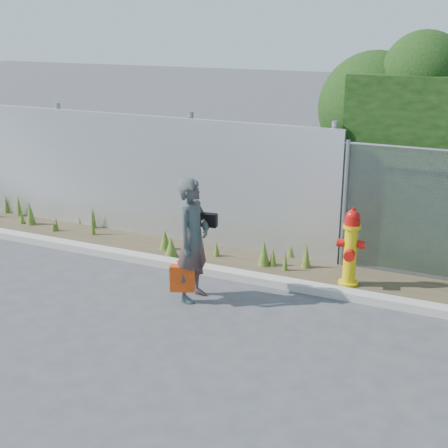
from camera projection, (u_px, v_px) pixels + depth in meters
ground at (200, 333)px, 7.91m from camera, size 80.00×80.00×0.00m
curb at (253, 278)px, 9.44m from camera, size 16.00×0.22×0.12m
weed_strip at (242, 254)px, 10.20m from camera, size 16.00×1.27×0.54m
corrugated_fence at (114, 173)px, 11.43m from camera, size 8.50×0.21×2.30m
fire_hydrant at (350, 249)px, 9.14m from camera, size 0.41×0.36×1.21m
woman at (193, 240)px, 8.63m from camera, size 0.47×0.67×1.77m
red_tote_bag at (182, 278)px, 8.67m from camera, size 0.34×0.13×0.45m
black_shoulder_bag at (208, 220)px, 8.74m from camera, size 0.25×0.11×0.19m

